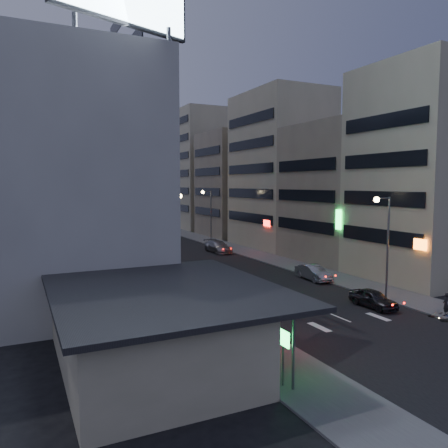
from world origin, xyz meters
TOP-DOWN VIEW (x-y plane):
  - ground at (0.00, 0.00)m, footprint 180.00×180.00m
  - sidewalk_left at (-8.00, 30.00)m, footprint 4.00×120.00m
  - sidewalk_right at (8.00, 30.00)m, footprint 4.00×120.00m
  - food_court at (-13.90, 2.00)m, footprint 11.00×13.00m
  - white_building at (-17.00, 20.00)m, footprint 14.00×24.00m
  - shophouse_near at (15.00, 10.50)m, footprint 10.00×11.00m
  - shophouse_mid at (15.50, 22.00)m, footprint 11.00×12.00m
  - shophouse_far at (15.00, 35.00)m, footprint 10.00×14.00m
  - far_left_a at (-15.50, 45.00)m, footprint 11.00×10.00m
  - far_left_b at (-16.00, 58.00)m, footprint 12.00×10.00m
  - far_right_a at (15.50, 50.00)m, footprint 11.00×12.00m
  - far_right_b at (16.00, 64.00)m, footprint 12.00×12.00m
  - street_lamp_right_near at (5.90, 6.00)m, footprint 1.60×0.44m
  - street_lamp_left at (-5.90, 22.00)m, footprint 1.60×0.44m
  - street_lamp_right_far at (5.90, 40.00)m, footprint 1.60×0.44m
  - parked_car_right_near at (3.88, 4.91)m, footprint 1.60×3.94m
  - parked_car_right_mid at (5.60, 14.36)m, footprint 1.75×4.44m
  - parked_car_left at (-5.60, 30.45)m, footprint 2.94×5.26m
  - parked_car_right_far at (4.47, 33.52)m, footprint 2.35×5.42m
  - road_car_blue at (-4.16, 8.38)m, footprint 2.04×5.10m
  - road_car_silver at (-5.00, 15.69)m, footprint 2.81×5.81m
  - person at (6.61, 0.97)m, footprint 0.65×0.52m
  - scooter_silver_b at (6.88, 1.87)m, footprint 1.08×1.71m

SIDE VIEW (x-z plane):
  - ground at x=0.00m, z-range 0.00..0.00m
  - sidewalk_left at x=-8.00m, z-range 0.00..0.12m
  - sidewalk_right at x=8.00m, z-range 0.00..0.12m
  - scooter_silver_b at x=6.88m, z-range 0.12..1.11m
  - parked_car_right_near at x=3.88m, z-range 0.00..1.34m
  - parked_car_left at x=-5.60m, z-range 0.00..1.39m
  - parked_car_right_mid at x=5.60m, z-range 0.00..1.44m
  - parked_car_right_far at x=4.47m, z-range 0.00..1.55m
  - road_car_silver at x=-5.00m, z-range 0.00..1.63m
  - road_car_blue at x=-4.16m, z-range 0.00..1.65m
  - person at x=6.61m, z-range 0.12..1.69m
  - food_court at x=-13.90m, z-range 0.05..3.92m
  - street_lamp_right_near at x=5.90m, z-range 1.35..9.37m
  - street_lamp_left at x=-5.90m, z-range 1.35..9.37m
  - street_lamp_right_far at x=5.90m, z-range 1.35..9.37m
  - far_left_b at x=-16.00m, z-range 0.00..15.00m
  - shophouse_mid at x=15.50m, z-range 0.00..16.00m
  - white_building at x=-17.00m, z-range 0.00..18.00m
  - far_right_a at x=15.50m, z-range 0.00..18.00m
  - shophouse_near at x=15.00m, z-range 0.00..20.00m
  - far_left_a at x=-15.50m, z-range 0.00..20.00m
  - shophouse_far at x=15.00m, z-range 0.00..22.00m
  - far_right_b at x=16.00m, z-range 0.00..24.00m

